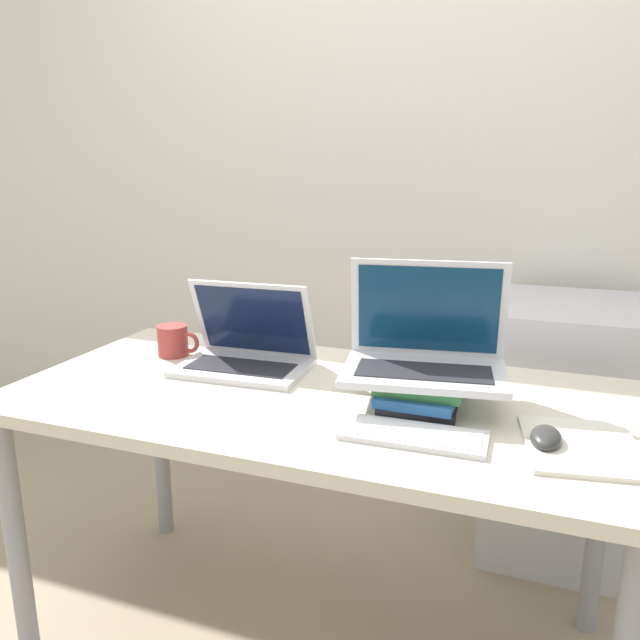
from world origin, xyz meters
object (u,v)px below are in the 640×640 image
Objects in this scene: notepad at (582,447)px; mini_fridge at (565,426)px; laptop_left at (246,351)px; laptop_on_books at (425,351)px; book_stack at (422,389)px; mouse at (546,438)px; wireless_keyboard at (414,435)px; mug at (174,341)px.

mini_fridge is (0.00, 0.83, -0.30)m from notepad.
notepad is at bearing -14.35° from laptop_left.
mini_fridge is at bearing 63.69° from laptop_on_books.
book_stack is 0.30m from mouse.
laptop_left reaches higher than mouse.
laptop_on_books is 1.35× the size of wireless_keyboard.
wireless_keyboard is at bearing -21.95° from mug.
mini_fridge reaches higher than book_stack.
notepad is 0.35× the size of mini_fridge.
laptop_left is at bearing -143.27° from mini_fridge.
notepad is at bearing -20.20° from book_stack.
book_stack reaches higher than wireless_keyboard.
laptop_on_books reaches higher than book_stack.
laptop_on_books is 0.33m from mouse.
laptop_left is 2.71× the size of mug.
notepad is (0.33, -0.12, -0.03)m from book_stack.
mini_fridge is at bearing 85.23° from mouse.
mouse is at bearing -167.76° from notepad.
notepad is 0.88m from mini_fridge.
laptop_left is 1.32× the size of book_stack.
mouse is at bearing -94.77° from mini_fridge.
wireless_keyboard is (0.02, -0.21, -0.11)m from laptop_on_books.
mini_fridge is (0.83, 0.62, -0.34)m from laptop_left.
wireless_keyboard is 1.03× the size of notepad.
mug is (-0.24, 0.03, -0.00)m from laptop_left.
book_stack is 0.09m from laptop_on_books.
mini_fridge is at bearing 70.41° from wireless_keyboard.
laptop_on_books is 1.38× the size of notepad.
wireless_keyboard is (0.02, -0.19, -0.03)m from book_stack.
wireless_keyboard is 0.99m from mini_fridge.
mug is (-0.75, 0.30, 0.04)m from wireless_keyboard.
laptop_on_books is at bearing 92.50° from book_stack.
mug is 1.27m from mini_fridge.
book_stack is at bearing -115.64° from mini_fridge.
laptop_left is at bearing 151.68° from wireless_keyboard.
mug is (-1.07, 0.24, 0.04)m from notepad.
mini_fridge reaches higher than notepad.
laptop_left reaches higher than mini_fridge.
mug is at bearing 172.39° from laptop_on_books.
mug is at bearing -151.24° from mini_fridge.
notepad is (0.33, -0.14, -0.12)m from laptop_on_books.
laptop_on_books reaches higher than mini_fridge.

